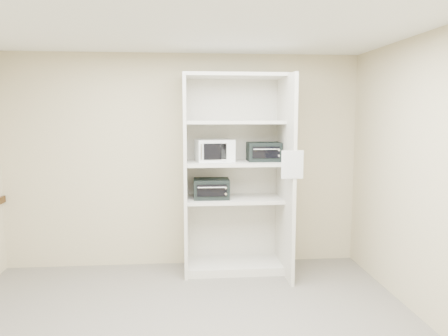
{
  "coord_description": "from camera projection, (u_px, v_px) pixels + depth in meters",
  "views": [
    {
      "loc": [
        0.02,
        -3.57,
        1.94
      ],
      "look_at": [
        0.46,
        1.3,
        1.34
      ],
      "focal_mm": 35.0,
      "sensor_mm": 36.0,
      "label": 1
    }
  ],
  "objects": [
    {
      "name": "ceiling",
      "position": [
        181.0,
        18.0,
        3.44
      ],
      "size": [
        4.5,
        4.0,
        0.01
      ],
      "primitive_type": "cube",
      "color": "white"
    },
    {
      "name": "wall_back",
      "position": [
        184.0,
        161.0,
        5.58
      ],
      "size": [
        4.5,
        0.02,
        2.7
      ],
      "primitive_type": "cube",
      "color": "#C9B692",
      "rests_on": "ground"
    },
    {
      "name": "wall_front",
      "position": [
        181.0,
        275.0,
        1.62
      ],
      "size": [
        4.5,
        0.02,
        2.7
      ],
      "primitive_type": "cube",
      "color": "#C9B692",
      "rests_on": "ground"
    },
    {
      "name": "wall_right",
      "position": [
        442.0,
        183.0,
        3.8
      ],
      "size": [
        0.02,
        4.0,
        2.7
      ],
      "primitive_type": "cube",
      "color": "#C9B692",
      "rests_on": "ground"
    },
    {
      "name": "shelving_unit",
      "position": [
        238.0,
        181.0,
        5.37
      ],
      "size": [
        1.24,
        0.92,
        2.42
      ],
      "color": "silver",
      "rests_on": "floor"
    },
    {
      "name": "microwave",
      "position": [
        214.0,
        150.0,
        5.35
      ],
      "size": [
        0.49,
        0.4,
        0.27
      ],
      "primitive_type": "cube",
      "rotation": [
        0.0,
        0.0,
        0.14
      ],
      "color": "white",
      "rests_on": "shelving_unit"
    },
    {
      "name": "toaster_oven_upper",
      "position": [
        264.0,
        152.0,
        5.37
      ],
      "size": [
        0.4,
        0.3,
        0.23
      ],
      "primitive_type": "cube",
      "rotation": [
        0.0,
        0.0,
        -0.0
      ],
      "color": "black",
      "rests_on": "shelving_unit"
    },
    {
      "name": "toaster_oven_lower",
      "position": [
        211.0,
        189.0,
        5.33
      ],
      "size": [
        0.44,
        0.34,
        0.24
      ],
      "primitive_type": "cube",
      "rotation": [
        0.0,
        0.0,
        -0.02
      ],
      "color": "black",
      "rests_on": "shelving_unit"
    },
    {
      "name": "paper_sign",
      "position": [
        292.0,
        165.0,
        4.76
      ],
      "size": [
        0.24,
        0.01,
        0.3
      ],
      "primitive_type": "cube",
      "rotation": [
        0.0,
        0.0,
        0.01
      ],
      "color": "white",
      "rests_on": "shelving_unit"
    }
  ]
}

